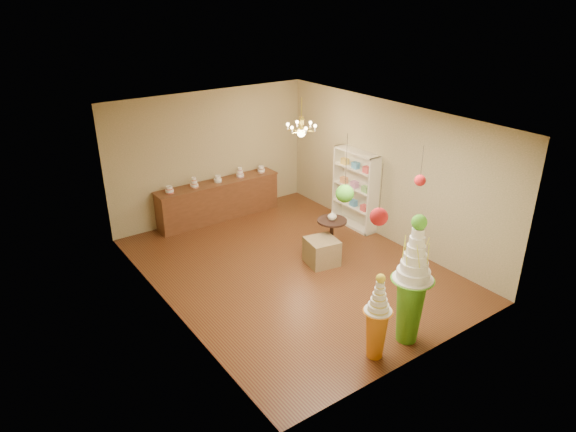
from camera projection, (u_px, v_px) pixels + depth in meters
floor at (292, 268)px, 10.14m from camera, size 6.50×6.50×0.00m
ceiling at (292, 118)px, 8.91m from camera, size 6.50×6.50×0.00m
wall_back at (211, 155)px, 11.95m from camera, size 5.00×0.04×3.00m
wall_front at (429, 270)px, 7.10m from camera, size 5.00×0.04×3.00m
wall_left at (165, 232)px, 8.21m from camera, size 0.04×6.50×3.00m
wall_right at (388, 172)px, 10.84m from camera, size 0.04×6.50×3.00m
pedestal_green at (411, 293)px, 7.76m from camera, size 0.75×0.75×2.15m
pedestal_orange at (377, 326)px, 7.52m from camera, size 0.47×0.47×1.42m
burlap_riser at (322, 251)px, 10.22m from camera, size 0.68×0.68×0.53m
sideboard at (219, 199)px, 12.15m from camera, size 3.04×0.54×1.16m
shelving_unit at (355, 189)px, 11.59m from camera, size 0.33×1.20×1.80m
round_table at (332, 232)px, 10.48m from camera, size 0.65×0.65×0.78m
vase at (332, 215)px, 10.33m from camera, size 0.22×0.22×0.19m
pom_red_left at (379, 217)px, 6.94m from camera, size 0.25×0.25×0.88m
pom_green_mid at (345, 194)px, 8.41m from camera, size 0.30×0.30×1.16m
pom_red_right at (420, 180)px, 7.60m from camera, size 0.17×0.17×0.62m
chandelier at (301, 131)px, 10.87m from camera, size 0.79×0.79×0.85m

